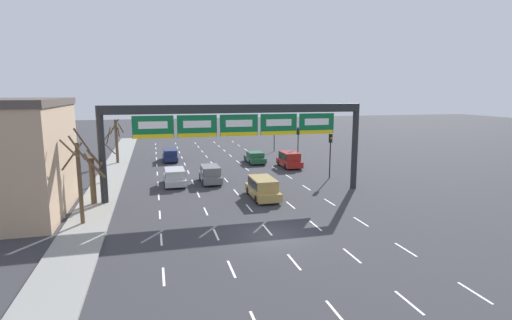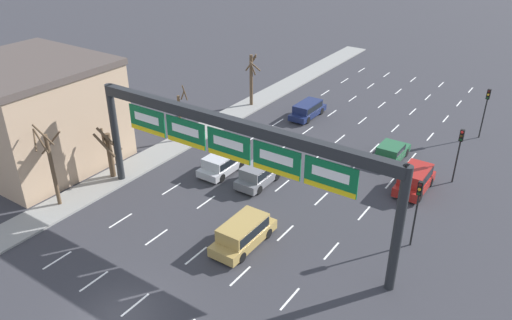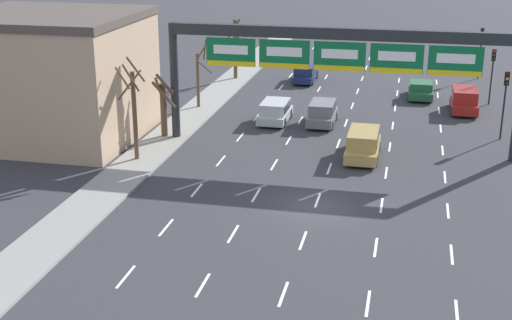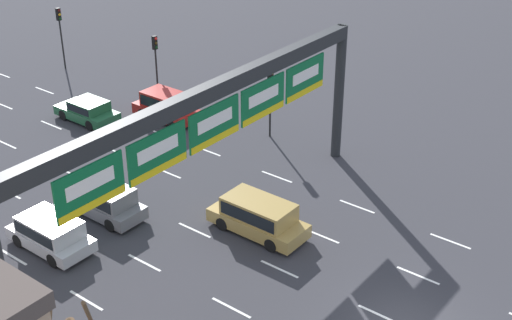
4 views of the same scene
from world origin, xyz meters
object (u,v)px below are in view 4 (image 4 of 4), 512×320
(traffic_light_near_gantry, at_px, (271,86))
(suv_silver, at_px, (50,232))
(suv_grey, at_px, (105,199))
(car_green, at_px, (88,110))
(traffic_light_mid_block, at_px, (156,54))
(traffic_light_far_end, at_px, (60,26))
(sign_gantry, at_px, (209,119))
(suv_gold, at_px, (258,215))
(suv_red, at_px, (166,105))

(traffic_light_near_gantry, bearing_deg, suv_silver, 176.78)
(suv_grey, bearing_deg, car_green, 53.89)
(traffic_light_mid_block, bearing_deg, traffic_light_far_end, 91.03)
(traffic_light_far_end, bearing_deg, traffic_light_mid_block, -88.97)
(traffic_light_far_end, bearing_deg, suv_silver, -130.22)
(traffic_light_near_gantry, bearing_deg, suv_grey, 175.29)
(sign_gantry, distance_m, suv_gold, 5.61)
(suv_grey, relative_size, traffic_light_far_end, 0.89)
(traffic_light_mid_block, bearing_deg, traffic_light_near_gantry, -90.33)
(suv_silver, bearing_deg, sign_gantry, -46.72)
(traffic_light_near_gantry, height_order, traffic_light_mid_block, traffic_light_near_gantry)
(traffic_light_near_gantry, bearing_deg, suv_red, 107.05)
(suv_grey, xyz_separation_m, traffic_light_mid_block, (12.10, 8.45, 2.22))
(sign_gantry, xyz_separation_m, suv_gold, (1.74, -1.31, -5.17))
(traffic_light_near_gantry, bearing_deg, suv_gold, -146.23)
(suv_grey, distance_m, traffic_light_mid_block, 14.92)
(traffic_light_near_gantry, relative_size, traffic_light_mid_block, 1.04)
(suv_gold, distance_m, traffic_light_near_gantry, 10.66)
(suv_grey, distance_m, traffic_light_near_gantry, 12.31)
(suv_gold, relative_size, suv_red, 1.13)
(traffic_light_far_end, bearing_deg, traffic_light_near_gantry, -89.64)
(suv_grey, xyz_separation_m, traffic_light_far_end, (11.93, 17.99, 2.37))
(traffic_light_near_gantry, relative_size, traffic_light_far_end, 0.99)
(suv_gold, xyz_separation_m, traffic_light_near_gantry, (8.66, 5.79, 2.30))
(suv_silver, bearing_deg, suv_gold, -44.47)
(car_green, bearing_deg, suv_silver, -137.14)
(traffic_light_mid_block, bearing_deg, sign_gantry, -126.90)
(suv_red, relative_size, traffic_light_mid_block, 0.97)
(sign_gantry, distance_m, suv_silver, 9.04)
(sign_gantry, distance_m, traffic_light_near_gantry, 11.68)
(suv_gold, relative_size, suv_grey, 1.18)
(car_green, bearing_deg, suv_grey, -126.11)
(sign_gantry, height_order, traffic_light_far_end, sign_gantry)
(sign_gantry, relative_size, traffic_light_near_gantry, 4.82)
(traffic_light_near_gantry, distance_m, traffic_light_mid_block, 9.44)
(suv_red, distance_m, traffic_light_far_end, 12.70)
(suv_gold, relative_size, suv_silver, 1.16)
(traffic_light_mid_block, bearing_deg, suv_grey, -145.08)
(traffic_light_mid_block, bearing_deg, car_green, 170.23)
(suv_grey, bearing_deg, traffic_light_near_gantry, -4.71)
(suv_silver, distance_m, traffic_light_near_gantry, 15.64)
(sign_gantry, height_order, suv_grey, sign_gantry)
(traffic_light_near_gantry, height_order, traffic_light_far_end, traffic_light_far_end)
(sign_gantry, bearing_deg, suv_grey, 106.74)
(car_green, bearing_deg, traffic_light_mid_block, -9.77)
(suv_silver, height_order, suv_grey, suv_grey)
(sign_gantry, relative_size, suv_gold, 4.57)
(sign_gantry, bearing_deg, traffic_light_near_gantry, 23.31)
(suv_gold, height_order, traffic_light_far_end, traffic_light_far_end)
(car_green, distance_m, traffic_light_mid_block, 5.86)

